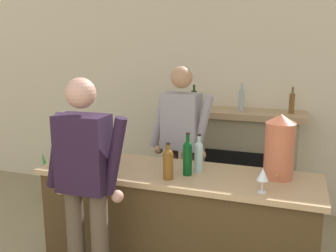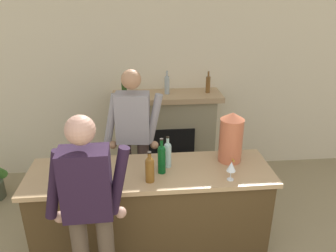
{
  "view_description": "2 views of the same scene",
  "coord_description": "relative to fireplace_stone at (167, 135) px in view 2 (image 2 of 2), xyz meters",
  "views": [
    {
      "loc": [
        0.66,
        -0.57,
        1.98
      ],
      "look_at": [
        -0.44,
        2.55,
        1.26
      ],
      "focal_mm": 40.0,
      "sensor_mm": 36.0,
      "label": 1
    },
    {
      "loc": [
        -0.32,
        -0.46,
        2.55
      ],
      "look_at": [
        -0.05,
        2.5,
        1.29
      ],
      "focal_mm": 35.0,
      "sensor_mm": 36.0,
      "label": 2
    }
  ],
  "objects": [
    {
      "name": "person_customer",
      "position": [
        -0.77,
        -2.12,
        0.35
      ],
      "size": [
        0.66,
        0.31,
        1.77
      ],
      "color": "brown",
      "rests_on": "ground_plane"
    },
    {
      "name": "wine_bottle_chardonnay_pale",
      "position": [
        -0.18,
        -1.55,
        0.48
      ],
      "size": [
        0.07,
        0.07,
        0.35
      ],
      "color": "#084016",
      "rests_on": "bar_counter"
    },
    {
      "name": "wall_back_panel",
      "position": [
        -0.04,
        0.26,
        0.74
      ],
      "size": [
        12.0,
        0.07,
        2.75
      ],
      "color": "beige",
      "rests_on": "ground_plane"
    },
    {
      "name": "copper_dispenser",
      "position": [
        0.5,
        -1.38,
        0.58
      ],
      "size": [
        0.23,
        0.27,
        0.51
      ],
      "color": "#BE6242",
      "rests_on": "bar_counter"
    },
    {
      "name": "bar_counter",
      "position": [
        -0.29,
        -1.51,
        -0.15
      ],
      "size": [
        2.3,
        0.68,
        0.96
      ],
      "color": "#45321A",
      "rests_on": "ground_plane"
    },
    {
      "name": "wine_glass_front_right",
      "position": [
        0.42,
        -1.73,
        0.46
      ],
      "size": [
        0.08,
        0.08,
        0.18
      ],
      "color": "silver",
      "rests_on": "bar_counter"
    },
    {
      "name": "ice_bucket_steel",
      "position": [
        -0.95,
        -1.59,
        0.41
      ],
      "size": [
        0.2,
        0.2,
        0.17
      ],
      "color": "silver",
      "rests_on": "bar_counter"
    },
    {
      "name": "wine_glass_back_row",
      "position": [
        -1.08,
        -1.32,
        0.46
      ],
      "size": [
        0.07,
        0.07,
        0.19
      ],
      "color": "silver",
      "rests_on": "bar_counter"
    },
    {
      "name": "fireplace_stone",
      "position": [
        0.0,
        0.0,
        0.0
      ],
      "size": [
        1.46,
        0.52,
        1.55
      ],
      "color": "gray",
      "rests_on": "ground_plane"
    },
    {
      "name": "wine_bottle_riesling_slim",
      "position": [
        -0.12,
        -1.45,
        0.47
      ],
      "size": [
        0.07,
        0.07,
        0.32
      ],
      "color": "#9BBDB7",
      "rests_on": "bar_counter"
    },
    {
      "name": "person_bartender",
      "position": [
        -0.45,
        -0.89,
        0.36
      ],
      "size": [
        0.66,
        0.33,
        1.79
      ],
      "color": "#513E38",
      "rests_on": "ground_plane"
    },
    {
      "name": "wine_bottle_burgundy_dark",
      "position": [
        -0.3,
        -1.69,
        0.46
      ],
      "size": [
        0.08,
        0.08,
        0.29
      ],
      "color": "brown",
      "rests_on": "bar_counter"
    }
  ]
}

